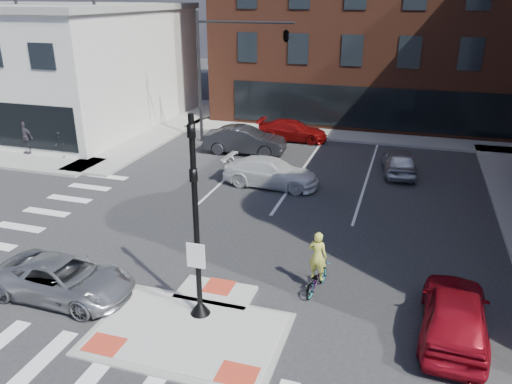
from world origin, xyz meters
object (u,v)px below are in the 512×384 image
(cyclist, at_px, (317,271))
(pedestrian_a, at_px, (61,144))
(silver_suv, at_px, (63,279))
(pedestrian_b, at_px, (26,137))
(bg_car_red, at_px, (292,130))
(red_sedan, at_px, (455,313))
(bg_car_dark, at_px, (245,140))
(bg_car_silver, at_px, (399,161))
(white_pickup, at_px, (271,172))

(cyclist, bearing_deg, pedestrian_a, -18.08)
(silver_suv, distance_m, pedestrian_b, 16.58)
(bg_car_red, bearing_deg, silver_suv, 172.24)
(bg_car_red, relative_size, cyclist, 2.17)
(red_sedan, bearing_deg, bg_car_dark, -50.38)
(bg_car_red, distance_m, pedestrian_b, 16.21)
(silver_suv, height_order, red_sedan, red_sedan)
(bg_car_silver, xyz_separation_m, cyclist, (-2.00, -12.51, 0.02))
(pedestrian_b, bearing_deg, bg_car_red, 41.28)
(bg_car_red, xyz_separation_m, cyclist, (4.94, -17.17, 0.05))
(white_pickup, height_order, bg_car_red, white_pickup)
(white_pickup, relative_size, pedestrian_a, 3.17)
(red_sedan, relative_size, cyclist, 2.09)
(bg_car_red, bearing_deg, bg_car_dark, 150.27)
(pedestrian_a, bearing_deg, white_pickup, 30.52)
(pedestrian_a, bearing_deg, silver_suv, -19.71)
(silver_suv, xyz_separation_m, white_pickup, (3.50, 11.42, 0.06))
(red_sedan, bearing_deg, pedestrian_a, -23.87)
(bg_car_red, bearing_deg, cyclist, -164.36)
(white_pickup, distance_m, bg_car_dark, 5.65)
(bg_car_dark, bearing_deg, bg_car_red, -33.53)
(white_pickup, bearing_deg, bg_car_silver, -55.66)
(silver_suv, xyz_separation_m, bg_car_red, (2.56, 19.85, 0.03))
(pedestrian_b, bearing_deg, red_sedan, -12.28)
(silver_suv, relative_size, bg_car_silver, 1.13)
(bg_car_silver, height_order, bg_car_red, bg_car_silver)
(silver_suv, xyz_separation_m, bg_car_silver, (9.50, 15.19, 0.05))
(bg_car_red, distance_m, pedestrian_a, 14.18)
(bg_car_silver, xyz_separation_m, pedestrian_b, (-21.05, -3.31, 0.44))
(red_sedan, distance_m, bg_car_dark, 18.35)
(pedestrian_a, bearing_deg, bg_car_red, 66.81)
(silver_suv, distance_m, red_sedan, 11.66)
(silver_suv, height_order, bg_car_silver, bg_car_silver)
(silver_suv, relative_size, cyclist, 2.17)
(pedestrian_b, bearing_deg, white_pickup, 10.05)
(bg_car_dark, distance_m, bg_car_red, 4.18)
(bg_car_silver, bearing_deg, bg_car_red, -41.23)
(bg_car_dark, relative_size, bg_car_silver, 1.21)
(bg_car_red, height_order, cyclist, cyclist)
(white_pickup, bearing_deg, silver_suv, 165.11)
(silver_suv, relative_size, pedestrian_a, 3.01)
(bg_car_silver, distance_m, pedestrian_b, 21.31)
(white_pickup, height_order, bg_car_silver, white_pickup)
(silver_suv, xyz_separation_m, cyclist, (7.50, 2.68, 0.07))
(red_sedan, height_order, cyclist, cyclist)
(white_pickup, relative_size, bg_car_red, 1.06)
(bg_car_dark, distance_m, pedestrian_a, 10.61)
(bg_car_dark, distance_m, bg_car_silver, 9.04)
(white_pickup, bearing_deg, cyclist, -153.24)
(red_sedan, relative_size, pedestrian_b, 2.25)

